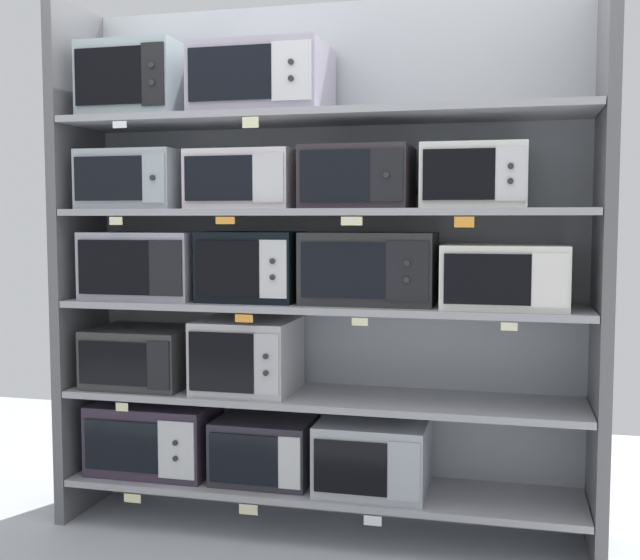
# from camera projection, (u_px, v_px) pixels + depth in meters

# --- Properties ---
(back_panel) EXTENTS (2.52, 0.04, 2.41)m
(back_panel) POSITION_uv_depth(u_px,v_px,m) (332.00, 263.00, 3.71)
(back_panel) COLOR #9EA3A8
(back_panel) RESTS_ON ground
(upright_left) EXTENTS (0.05, 0.46, 2.41)m
(upright_left) POSITION_uv_depth(u_px,v_px,m) (79.00, 263.00, 3.75)
(upright_left) COLOR #5B5B5E
(upright_left) RESTS_ON ground
(upright_right) EXTENTS (0.05, 0.46, 2.41)m
(upright_right) POSITION_uv_depth(u_px,v_px,m) (603.00, 271.00, 3.19)
(upright_right) COLOR #5B5B5E
(upright_right) RESTS_ON ground
(shelf_0) EXTENTS (2.32, 0.46, 0.03)m
(shelf_0) POSITION_uv_depth(u_px,v_px,m) (320.00, 487.00, 3.55)
(shelf_0) COLOR #99999E
(shelf_0) RESTS_ON ground
(microwave_0) EXTENTS (0.57, 0.36, 0.33)m
(microwave_0) POSITION_uv_depth(u_px,v_px,m) (154.00, 437.00, 3.73)
(microwave_0) COLOR #342A3A
(microwave_0) RESTS_ON shelf_0
(microwave_1) EXTENTS (0.44, 0.34, 0.29)m
(microwave_1) POSITION_uv_depth(u_px,v_px,m) (265.00, 449.00, 3.60)
(microwave_1) COLOR #2C2A33
(microwave_1) RESTS_ON shelf_0
(microwave_2) EXTENTS (0.48, 0.41, 0.31)m
(microwave_2) POSITION_uv_depth(u_px,v_px,m) (373.00, 455.00, 3.48)
(microwave_2) COLOR #A2A7AE
(microwave_2) RESTS_ON shelf_0
(price_tag_0) EXTENTS (0.08, 0.00, 0.04)m
(price_tag_0) POSITION_uv_depth(u_px,v_px,m) (132.00, 498.00, 3.52)
(price_tag_0) COLOR beige
(price_tag_1) EXTENTS (0.08, 0.00, 0.04)m
(price_tag_1) POSITION_uv_depth(u_px,v_px,m) (248.00, 510.00, 3.39)
(price_tag_1) COLOR beige
(price_tag_2) EXTENTS (0.08, 0.00, 0.04)m
(price_tag_2) POSITION_uv_depth(u_px,v_px,m) (373.00, 521.00, 3.26)
(price_tag_2) COLOR white
(shelf_1) EXTENTS (2.32, 0.46, 0.03)m
(shelf_1) POSITION_uv_depth(u_px,v_px,m) (320.00, 397.00, 3.52)
(shelf_1) COLOR #99999E
(microwave_3) EXTENTS (0.47, 0.41, 0.27)m
(microwave_3) POSITION_uv_depth(u_px,v_px,m) (143.00, 356.00, 3.71)
(microwave_3) COLOR #323232
(microwave_3) RESTS_ON shelf_1
(microwave_4) EXTENTS (0.43, 0.42, 0.33)m
(microwave_4) POSITION_uv_depth(u_px,v_px,m) (247.00, 355.00, 3.58)
(microwave_4) COLOR #B5B2B6
(microwave_4) RESTS_ON shelf_1
(price_tag_3) EXTENTS (0.06, 0.00, 0.04)m
(price_tag_3) POSITION_uv_depth(u_px,v_px,m) (122.00, 407.00, 3.50)
(price_tag_3) COLOR beige
(shelf_2) EXTENTS (2.32, 0.46, 0.03)m
(shelf_2) POSITION_uv_depth(u_px,v_px,m) (320.00, 306.00, 3.49)
(shelf_2) COLOR #99999E
(microwave_5) EXTENTS (0.53, 0.38, 0.31)m
(microwave_5) POSITION_uv_depth(u_px,v_px,m) (147.00, 265.00, 3.67)
(microwave_5) COLOR #A09FAE
(microwave_5) RESTS_ON shelf_2
(microwave_6) EXTENTS (0.44, 0.36, 0.31)m
(microwave_6) POSITION_uv_depth(u_px,v_px,m) (252.00, 266.00, 3.54)
(microwave_6) COLOR black
(microwave_6) RESTS_ON shelf_2
(microwave_7) EXTENTS (0.57, 0.35, 0.31)m
(microwave_7) POSITION_uv_depth(u_px,v_px,m) (369.00, 268.00, 3.42)
(microwave_7) COLOR #2A2B2B
(microwave_7) RESTS_ON shelf_2
(microwave_8) EXTENTS (0.51, 0.41, 0.26)m
(microwave_8) POSITION_uv_depth(u_px,v_px,m) (504.00, 276.00, 3.28)
(microwave_8) COLOR silver
(microwave_8) RESTS_ON shelf_2
(price_tag_4) EXTENTS (0.08, 0.00, 0.03)m
(price_tag_4) POSITION_uv_depth(u_px,v_px,m) (244.00, 318.00, 3.33)
(price_tag_4) COLOR orange
(price_tag_5) EXTENTS (0.07, 0.00, 0.03)m
(price_tag_5) POSITION_uv_depth(u_px,v_px,m) (360.00, 322.00, 3.21)
(price_tag_5) COLOR beige
(price_tag_6) EXTENTS (0.06, 0.00, 0.03)m
(price_tag_6) POSITION_uv_depth(u_px,v_px,m) (509.00, 327.00, 3.07)
(price_tag_6) COLOR beige
(shelf_3) EXTENTS (2.32, 0.46, 0.03)m
(shelf_3) POSITION_uv_depth(u_px,v_px,m) (320.00, 212.00, 3.45)
(shelf_3) COLOR #99999E
(microwave_9) EXTENTS (0.46, 0.41, 0.27)m
(microwave_9) POSITION_uv_depth(u_px,v_px,m) (139.00, 180.00, 3.64)
(microwave_9) COLOR #9AA5AB
(microwave_9) RESTS_ON shelf_3
(microwave_10) EXTENTS (0.48, 0.33, 0.26)m
(microwave_10) POSITION_uv_depth(u_px,v_px,m) (245.00, 180.00, 3.52)
(microwave_10) COLOR silver
(microwave_10) RESTS_ON shelf_3
(microwave_11) EXTENTS (0.46, 0.38, 0.27)m
(microwave_11) POSITION_uv_depth(u_px,v_px,m) (358.00, 178.00, 3.40)
(microwave_11) COLOR #2F282C
(microwave_11) RESTS_ON shelf_3
(microwave_12) EXTENTS (0.43, 0.35, 0.27)m
(microwave_12) POSITION_uv_depth(u_px,v_px,m) (474.00, 176.00, 3.28)
(microwave_12) COLOR white
(microwave_12) RESTS_ON shelf_3
(price_tag_7) EXTENTS (0.06, 0.00, 0.04)m
(price_tag_7) POSITION_uv_depth(u_px,v_px,m) (116.00, 221.00, 3.44)
(price_tag_7) COLOR beige
(price_tag_8) EXTENTS (0.09, 0.00, 0.03)m
(price_tag_8) POSITION_uv_depth(u_px,v_px,m) (225.00, 220.00, 3.32)
(price_tag_8) COLOR orange
(price_tag_9) EXTENTS (0.09, 0.00, 0.04)m
(price_tag_9) POSITION_uv_depth(u_px,v_px,m) (352.00, 221.00, 3.19)
(price_tag_9) COLOR beige
(price_tag_10) EXTENTS (0.08, 0.00, 0.04)m
(price_tag_10) POSITION_uv_depth(u_px,v_px,m) (464.00, 222.00, 3.08)
(price_tag_10) COLOR orange
(shelf_4) EXTENTS (2.32, 0.46, 0.03)m
(shelf_4) POSITION_uv_depth(u_px,v_px,m) (320.00, 117.00, 3.42)
(shelf_4) COLOR #99999E
(microwave_13) EXTENTS (0.45, 0.36, 0.34)m
(microwave_13) POSITION_uv_depth(u_px,v_px,m) (136.00, 82.00, 3.61)
(microwave_13) COLOR #96A8AD
(microwave_13) RESTS_ON shelf_4
(microwave_14) EXTENTS (0.58, 0.42, 0.30)m
(microwave_14) POSITION_uv_depth(u_px,v_px,m) (262.00, 81.00, 3.47)
(microwave_14) COLOR #A19AAC
(microwave_14) RESTS_ON shelf_4
(price_tag_11) EXTENTS (0.07, 0.00, 0.03)m
(price_tag_11) POSITION_uv_depth(u_px,v_px,m) (120.00, 125.00, 3.40)
(price_tag_11) COLOR white
(price_tag_12) EXTENTS (0.07, 0.00, 0.05)m
(price_tag_12) POSITION_uv_depth(u_px,v_px,m) (251.00, 122.00, 3.26)
(price_tag_12) COLOR beige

